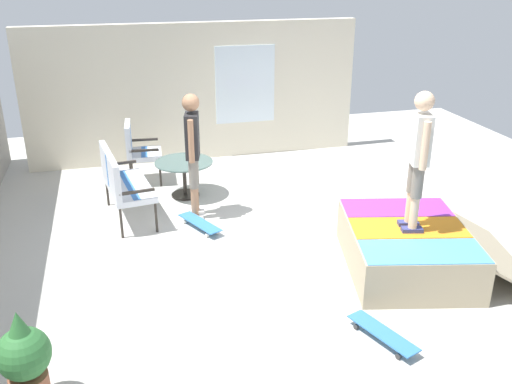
{
  "coord_description": "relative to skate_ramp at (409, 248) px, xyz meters",
  "views": [
    {
      "loc": [
        -6.25,
        1.99,
        3.48
      ],
      "look_at": [
        0.22,
        0.3,
        0.7
      ],
      "focal_mm": 39.56,
      "sensor_mm": 36.0,
      "label": 1
    }
  ],
  "objects": [
    {
      "name": "patio_table",
      "position": [
        2.92,
        2.29,
        0.13
      ],
      "size": [
        0.9,
        0.9,
        0.57
      ],
      "color": "#2D2823",
      "rests_on": "ground_plane"
    },
    {
      "name": "ground_plane",
      "position": [
        0.93,
        1.29,
        -0.32
      ],
      "size": [
        12.0,
        12.0,
        0.1
      ],
      "primitive_type": "cube",
      "color": "beige"
    },
    {
      "name": "person_skater",
      "position": [
        -0.02,
        0.03,
        1.21
      ],
      "size": [
        0.47,
        0.3,
        1.62
      ],
      "color": "navy",
      "rests_on": "skate_ramp"
    },
    {
      "name": "skateboard_by_bench",
      "position": [
        1.69,
        2.26,
        -0.19
      ],
      "size": [
        0.81,
        0.52,
        0.1
      ],
      "color": "#3372B2",
      "rests_on": "ground_plane"
    },
    {
      "name": "person_watching",
      "position": [
        2.13,
        2.25,
        0.79
      ],
      "size": [
        0.47,
        0.3,
        1.8
      ],
      "color": "silver",
      "rests_on": "ground_plane"
    },
    {
      "name": "patio_chair_near_house",
      "position": [
        3.72,
        2.95,
        0.34
      ],
      "size": [
        0.66,
        0.59,
        1.02
      ],
      "color": "#2D2823",
      "rests_on": "ground_plane"
    },
    {
      "name": "potted_plant",
      "position": [
        -1.26,
        4.17,
        0.19
      ],
      "size": [
        0.44,
        0.44,
        0.92
      ],
      "color": "brown",
      "rests_on": "ground_plane"
    },
    {
      "name": "skateboard_spare",
      "position": [
        -1.22,
        0.93,
        -0.19
      ],
      "size": [
        0.82,
        0.46,
        0.1
      ],
      "color": "#3372B2",
      "rests_on": "ground_plane"
    },
    {
      "name": "patio_bench",
      "position": [
        2.28,
        3.27,
        0.34
      ],
      "size": [
        1.31,
        0.72,
        1.02
      ],
      "color": "#2D2823",
      "rests_on": "ground_plane"
    },
    {
      "name": "house_facade",
      "position": [
        4.73,
        1.78,
        0.96
      ],
      "size": [
        0.23,
        6.0,
        2.46
      ],
      "color": "beige",
      "rests_on": "ground_plane"
    },
    {
      "name": "skate_ramp",
      "position": [
        0.0,
        0.0,
        0.0
      ],
      "size": [
        2.16,
        2.42,
        0.55
      ],
      "color": "tan",
      "rests_on": "ground_plane"
    }
  ]
}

